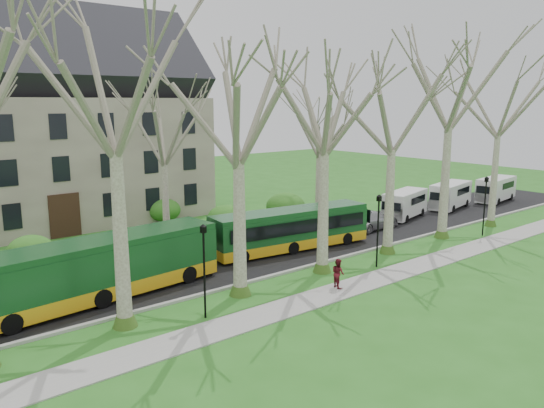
# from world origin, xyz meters

# --- Properties ---
(ground) EXTENTS (120.00, 120.00, 0.00)m
(ground) POSITION_xyz_m (0.00, 0.00, 0.00)
(ground) COLOR #28671D
(ground) RESTS_ON ground
(sidewalk) EXTENTS (70.00, 2.00, 0.06)m
(sidewalk) POSITION_xyz_m (0.00, -2.50, 0.03)
(sidewalk) COLOR gray
(sidewalk) RESTS_ON ground
(road) EXTENTS (80.00, 8.00, 0.06)m
(road) POSITION_xyz_m (0.00, 5.50, 0.03)
(road) COLOR black
(road) RESTS_ON ground
(curb) EXTENTS (80.00, 0.25, 0.14)m
(curb) POSITION_xyz_m (0.00, 1.50, 0.07)
(curb) COLOR #A5A39E
(curb) RESTS_ON ground
(building) EXTENTS (26.50, 12.20, 16.00)m
(building) POSITION_xyz_m (-6.00, 24.00, 8.07)
(building) COLOR gray
(building) RESTS_ON ground
(tree_row_verge) EXTENTS (49.00, 7.00, 14.00)m
(tree_row_verge) POSITION_xyz_m (0.00, 0.30, 7.00)
(tree_row_verge) COLOR gray
(tree_row_verge) RESTS_ON ground
(tree_row_far) EXTENTS (33.00, 7.00, 12.00)m
(tree_row_far) POSITION_xyz_m (-1.33, 11.00, 6.00)
(tree_row_far) COLOR gray
(tree_row_far) RESTS_ON ground
(lamp_row) EXTENTS (36.22, 0.22, 4.30)m
(lamp_row) POSITION_xyz_m (-0.00, -1.00, 2.57)
(lamp_row) COLOR black
(lamp_row) RESTS_ON ground
(hedges) EXTENTS (30.60, 8.60, 2.00)m
(hedges) POSITION_xyz_m (-4.67, 14.00, 1.00)
(hedges) COLOR #205F1B
(hedges) RESTS_ON ground
(bus_lead) EXTENTS (12.73, 3.87, 3.13)m
(bus_lead) POSITION_xyz_m (-8.73, 4.22, 1.63)
(bus_lead) COLOR #154A20
(bus_lead) RESTS_ON road
(bus_follow) EXTENTS (11.37, 3.70, 2.79)m
(bus_follow) POSITION_xyz_m (4.43, 4.98, 1.46)
(bus_follow) COLOR #154A20
(bus_follow) RESTS_ON road
(sedan) EXTENTS (5.11, 2.24, 1.46)m
(sedan) POSITION_xyz_m (12.99, 5.38, 0.79)
(sedan) COLOR #B5B4B9
(sedan) RESTS_ON road
(van_a) EXTENTS (5.54, 3.12, 2.28)m
(van_a) POSITION_xyz_m (18.24, 6.22, 1.20)
(van_a) COLOR silver
(van_a) RESTS_ON road
(van_b) EXTENTS (5.70, 3.04, 2.36)m
(van_b) POSITION_xyz_m (24.85, 6.10, 1.24)
(van_b) COLOR silver
(van_b) RESTS_ON road
(van_c) EXTENTS (5.64, 2.69, 2.36)m
(van_c) POSITION_xyz_m (31.32, 5.21, 1.24)
(van_c) COLOR silver
(van_c) RESTS_ON road
(pedestrian_b) EXTENTS (0.76, 0.88, 1.56)m
(pedestrian_b) POSITION_xyz_m (1.51, -2.12, 0.84)
(pedestrian_b) COLOR #59141C
(pedestrian_b) RESTS_ON sidewalk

